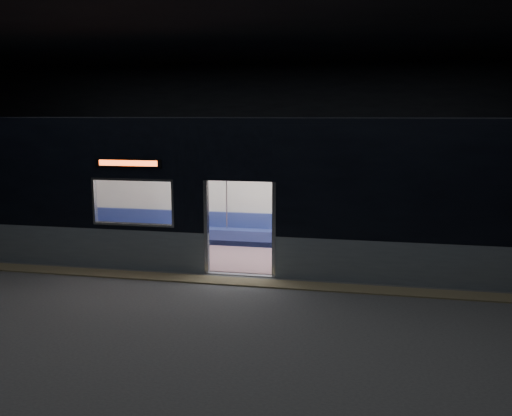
% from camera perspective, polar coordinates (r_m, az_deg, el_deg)
% --- Properties ---
extents(station_floor, '(24.00, 14.00, 0.01)m').
position_cam_1_polar(station_floor, '(10.81, -2.95, -8.70)').
color(station_floor, '#47494C').
rests_on(station_floor, ground).
extents(station_envelope, '(24.00, 14.00, 5.00)m').
position_cam_1_polar(station_envelope, '(10.24, -3.13, 11.13)').
color(station_envelope, black).
rests_on(station_envelope, station_floor).
extents(tactile_strip, '(22.80, 0.50, 0.03)m').
position_cam_1_polar(tactile_strip, '(11.31, -2.26, -7.74)').
color(tactile_strip, '#8C7F59').
rests_on(tactile_strip, station_floor).
extents(metro_car, '(18.00, 3.04, 3.35)m').
position_cam_1_polar(metro_car, '(12.82, -0.23, 2.76)').
color(metro_car, gray).
rests_on(metro_car, station_floor).
extents(passenger, '(0.41, 0.67, 1.33)m').
position_cam_1_polar(passenger, '(13.77, 6.79, -1.30)').
color(passenger, black).
rests_on(passenger, metro_car).
extents(handbag, '(0.35, 0.32, 0.14)m').
position_cam_1_polar(handbag, '(13.58, 6.77, -1.92)').
color(handbag, black).
rests_on(handbag, passenger).
extents(transit_map, '(0.99, 0.03, 0.64)m').
position_cam_1_polar(transit_map, '(14.13, 21.20, 1.23)').
color(transit_map, white).
rests_on(transit_map, metro_car).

